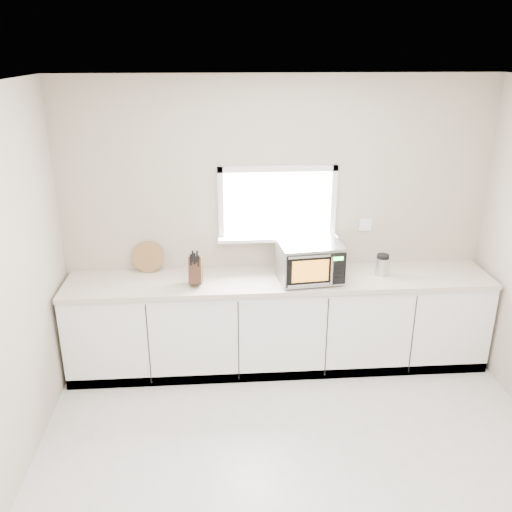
{
  "coord_description": "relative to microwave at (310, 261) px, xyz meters",
  "views": [
    {
      "loc": [
        -0.56,
        -2.85,
        2.91
      ],
      "look_at": [
        -0.23,
        1.55,
        1.2
      ],
      "focal_mm": 38.0,
      "sensor_mm": 36.0,
      "label": 1
    }
  ],
  "objects": [
    {
      "name": "cutting_board",
      "position": [
        -1.48,
        0.32,
        -0.04
      ],
      "size": [
        0.29,
        0.07,
        0.29
      ],
      "primitive_type": "cylinder",
      "rotation": [
        1.4,
        0.0,
        0.0
      ],
      "color": "olive",
      "rests_on": "countertop"
    },
    {
      "name": "countertop",
      "position": [
        -0.26,
        0.07,
        -0.21
      ],
      "size": [
        3.92,
        0.64,
        0.04
      ],
      "primitive_type": "cube",
      "color": "beige",
      "rests_on": "cabinets"
    },
    {
      "name": "knife_block",
      "position": [
        -1.02,
        -0.01,
        -0.04
      ],
      "size": [
        0.13,
        0.24,
        0.34
      ],
      "rotation": [
        0.0,
        0.0,
        -0.09
      ],
      "color": "#452C18",
      "rests_on": "countertop"
    },
    {
      "name": "back_wall",
      "position": [
        -0.26,
        0.37,
        0.26
      ],
      "size": [
        4.0,
        0.17,
        2.7
      ],
      "color": "#BBA695",
      "rests_on": "ground"
    },
    {
      "name": "cabinets",
      "position": [
        -0.26,
        0.08,
        -0.67
      ],
      "size": [
        3.92,
        0.6,
        0.88
      ],
      "primitive_type": "cube",
      "color": "white",
      "rests_on": "ground"
    },
    {
      "name": "ground",
      "position": [
        -0.26,
        -1.62,
        -1.11
      ],
      "size": [
        4.0,
        4.0,
        0.0
      ],
      "primitive_type": "plane",
      "color": "beige",
      "rests_on": "ground"
    },
    {
      "name": "coffee_grinder",
      "position": [
        0.69,
        0.07,
        -0.08
      ],
      "size": [
        0.14,
        0.14,
        0.21
      ],
      "rotation": [
        0.0,
        0.0,
        -0.18
      ],
      "color": "#B0B2B7",
      "rests_on": "countertop"
    },
    {
      "name": "microwave",
      "position": [
        0.0,
        0.0,
        0.0
      ],
      "size": [
        0.59,
        0.48,
        0.36
      ],
      "rotation": [
        0.0,
        0.0,
        0.1
      ],
      "color": "black",
      "rests_on": "countertop"
    }
  ]
}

